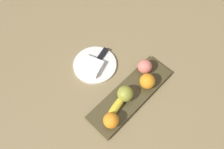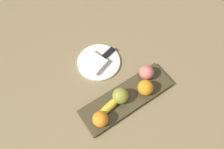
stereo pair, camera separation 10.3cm
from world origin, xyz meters
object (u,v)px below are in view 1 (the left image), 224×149
at_px(fruit_tray, 131,94).
at_px(orange_near_banana, 111,120).
at_px(apple, 125,94).
at_px(peach, 145,66).
at_px(folded_napkin, 91,66).
at_px(banana, 116,107).
at_px(knife, 100,57).
at_px(orange_near_apple, 147,81).
at_px(dinner_plate, 95,65).

xyz_separation_m(fruit_tray, orange_near_banana, (0.16, 0.03, 0.04)).
distance_m(apple, peach, 0.17).
bearing_deg(folded_napkin, banana, 73.48).
distance_m(fruit_tray, banana, 0.10).
distance_m(peach, knife, 0.23).
height_order(orange_near_apple, knife, orange_near_apple).
xyz_separation_m(apple, orange_near_banana, (0.13, 0.04, -0.00)).
bearing_deg(banana, apple, 176.38).
xyz_separation_m(peach, folded_napkin, (0.16, -0.20, -0.03)).
distance_m(banana, knife, 0.28).
bearing_deg(orange_near_apple, orange_near_banana, 1.88).
bearing_deg(orange_near_apple, apple, -14.57).
xyz_separation_m(fruit_tray, knife, (-0.04, -0.24, 0.01)).
bearing_deg(orange_near_banana, apple, -163.56).
xyz_separation_m(peach, knife, (0.09, -0.21, -0.04)).
xyz_separation_m(fruit_tray, banana, (0.10, 0.00, 0.03)).
height_order(fruit_tray, dinner_plate, fruit_tray).
bearing_deg(orange_near_apple, dinner_plate, -72.12).
bearing_deg(apple, orange_near_apple, 165.43).
relative_size(peach, dinner_plate, 0.32).
xyz_separation_m(orange_near_apple, peach, (-0.05, -0.06, -0.00)).
distance_m(orange_near_apple, folded_napkin, 0.28).
relative_size(fruit_tray, knife, 2.44).
bearing_deg(fruit_tray, banana, 0.08).
height_order(orange_near_apple, peach, orange_near_apple).
bearing_deg(folded_napkin, orange_near_banana, 63.46).
bearing_deg(orange_near_banana, peach, -167.36).
bearing_deg(apple, banana, 6.39).
xyz_separation_m(peach, dinner_plate, (0.14, -0.20, -0.05)).
distance_m(orange_near_banana, peach, 0.30).
height_order(dinner_plate, folded_napkin, folded_napkin).
height_order(banana, orange_near_banana, orange_near_banana).
distance_m(dinner_plate, knife, 0.05).
distance_m(fruit_tray, peach, 0.15).
relative_size(fruit_tray, dinner_plate, 2.06).
relative_size(dinner_plate, knife, 1.19).
bearing_deg(apple, knife, -107.82).
xyz_separation_m(fruit_tray, dinner_plate, (0.00, -0.23, -0.01)).
bearing_deg(banana, fruit_tray, 170.07).
xyz_separation_m(banana, peach, (-0.23, -0.04, 0.02)).
height_order(fruit_tray, orange_near_banana, orange_near_banana).
height_order(fruit_tray, apple, apple).
bearing_deg(folded_napkin, apple, 88.81).
bearing_deg(peach, fruit_tray, 14.68).
relative_size(apple, peach, 1.06).
relative_size(orange_near_apple, knife, 0.39).
bearing_deg(fruit_tray, knife, -100.28).
xyz_separation_m(banana, knife, (-0.14, -0.24, -0.02)).
height_order(fruit_tray, knife, knife).
bearing_deg(knife, apple, 57.68).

